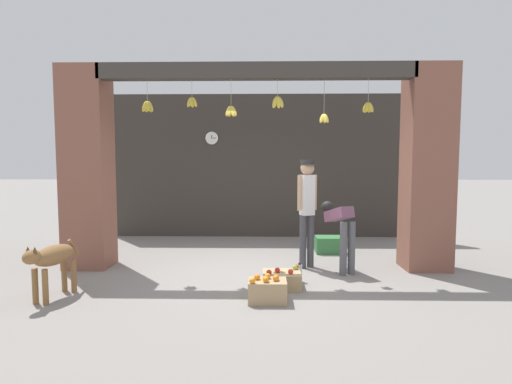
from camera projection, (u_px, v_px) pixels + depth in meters
name	position (u px, v px, depth m)	size (l,w,h in m)	color
ground_plane	(255.00, 272.00, 6.22)	(60.00, 60.00, 0.00)	gray
shop_back_wall	(258.00, 166.00, 9.07)	(6.76, 0.12, 3.22)	#38332D
shop_pillar_left	(87.00, 169.00, 6.45)	(0.70, 0.60, 3.22)	brown
shop_pillar_right	(427.00, 169.00, 6.34)	(0.70, 0.60, 3.22)	brown
storefront_awning	(255.00, 74.00, 6.10)	(4.86, 0.28, 0.91)	#3D3833
dog	(52.00, 259.00, 5.01)	(0.41, 0.91, 0.73)	olive
shopkeeper	(307.00, 203.00, 6.44)	(0.32, 0.31, 1.76)	#424247
worker_stooping	(340.00, 226.00, 6.25)	(0.44, 0.80, 1.07)	#56565B
fruit_crate_oranges	(267.00, 290.00, 4.92)	(0.47, 0.33, 0.34)	tan
fruit_crate_apples	(282.00, 279.00, 5.48)	(0.52, 0.42, 0.28)	tan
produce_box_green	(329.00, 245.00, 7.55)	(0.50, 0.39, 0.30)	#387A42
water_bottle	(299.00, 273.00, 5.74)	(0.07, 0.07, 0.28)	silver
wall_clock	(212.00, 138.00, 8.97)	(0.30, 0.03, 0.30)	black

